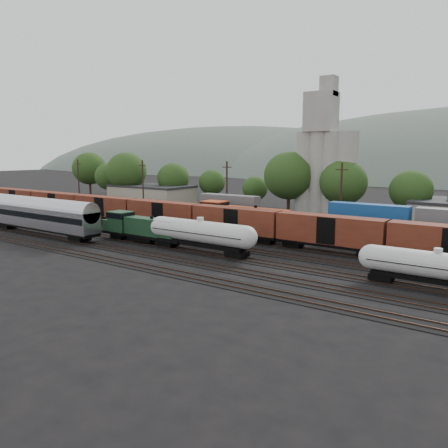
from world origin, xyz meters
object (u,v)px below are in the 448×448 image
Objects in this scene: green_locomotive at (139,227)px; tank_car_a at (200,233)px; passenger_coach at (40,213)px; grain_silo at (325,165)px; orange_locomotive at (238,217)px.

tank_car_a reaches higher than green_locomotive.
tank_car_a is 0.66× the size of passenger_coach.
passenger_coach is at bearing -164.39° from green_locomotive.
grain_silo reaches higher than passenger_coach.
passenger_coach is 0.92× the size of grain_silo.
tank_car_a is 0.61× the size of grain_silo.
green_locomotive is 0.91× the size of tank_car_a.
grain_silo is at bearing 72.25° from green_locomotive.
orange_locomotive is at bearing 103.38° from tank_car_a.
green_locomotive is 0.55× the size of grain_silo.
orange_locomotive is (26.33, 20.00, -0.86)m from passenger_coach.
passenger_coach is 1.33× the size of orange_locomotive.
grain_silo reaches higher than green_locomotive.
passenger_coach is 33.08m from orange_locomotive.
passenger_coach reaches higher than green_locomotive.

